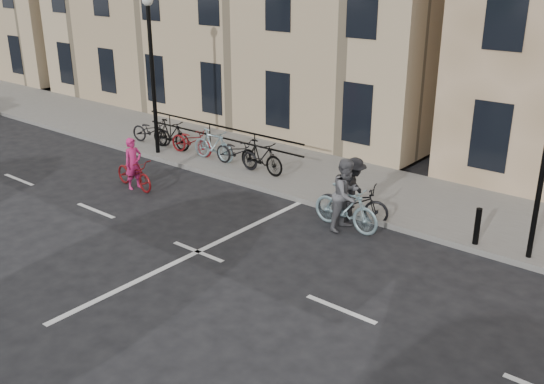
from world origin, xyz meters
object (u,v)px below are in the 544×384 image
Objects in this scene: cyclist_grey at (346,201)px; cyclist_dark at (353,196)px; lamp_post at (151,56)px; cyclist_pink at (134,171)px; traffic_light at (544,160)px.

cyclist_dark is at bearing 17.88° from cyclist_grey.
cyclist_pink is at bearing -53.19° from lamp_post.
cyclist_dark is at bearing -66.12° from cyclist_pink.
cyclist_grey is 0.61m from cyclist_dark.
cyclist_grey is at bearing -166.43° from traffic_light.
cyclist_grey is at bearing -7.30° from lamp_post.
traffic_light is 4.68m from cyclist_grey.
traffic_light is 1.91× the size of cyclist_dark.
cyclist_grey is (6.55, 1.47, 0.22)m from cyclist_pink.
lamp_post is at bearing 85.74° from cyclist_grey.
cyclist_pink is (-10.79, -2.49, -1.91)m from traffic_light.
lamp_post is 2.59× the size of cyclist_dark.
traffic_light reaches higher than cyclist_dark.
lamp_post is (-12.70, 0.06, 1.04)m from traffic_light.
traffic_light is at bearing -70.90° from cyclist_pink.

